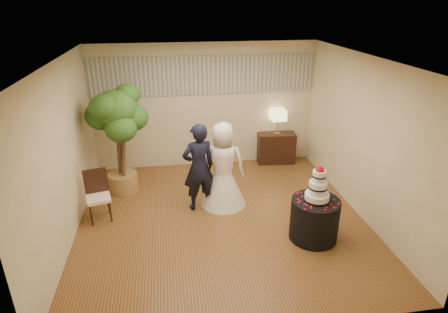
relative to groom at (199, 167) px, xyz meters
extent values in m
cube|color=brown|center=(0.35, -0.48, -0.83)|extent=(5.00, 5.00, 0.00)
cube|color=white|center=(0.35, -0.48, 1.97)|extent=(5.00, 5.00, 0.00)
cube|color=beige|center=(0.35, 2.02, 0.57)|extent=(5.00, 0.06, 2.80)
cube|color=beige|center=(0.35, -2.98, 0.57)|extent=(5.00, 0.06, 2.80)
cube|color=beige|center=(-2.15, -0.48, 0.57)|extent=(0.06, 5.00, 2.80)
cube|color=beige|center=(2.85, -0.48, 0.57)|extent=(0.06, 5.00, 2.80)
cube|color=#A0A293|center=(0.35, 2.00, 1.27)|extent=(4.90, 0.02, 0.85)
imported|color=black|center=(0.00, 0.00, 0.00)|extent=(0.69, 0.54, 1.66)
imported|color=white|center=(0.46, 0.08, -0.02)|extent=(1.01, 1.01, 1.63)
cylinder|color=black|center=(1.75, -1.26, -0.48)|extent=(1.01, 1.01, 0.70)
cube|color=black|center=(2.01, 1.82, -0.47)|extent=(0.90, 0.46, 0.72)
camera|label=1|loc=(-0.51, -6.14, 2.85)|focal=30.00mm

